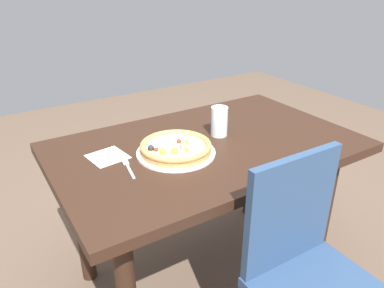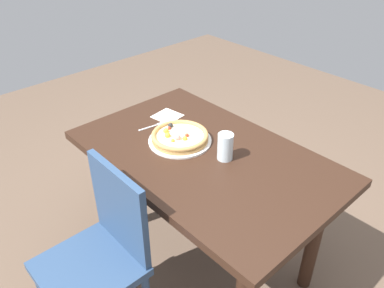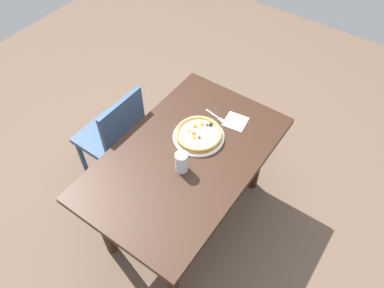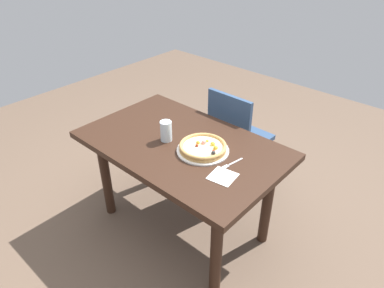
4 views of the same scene
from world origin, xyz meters
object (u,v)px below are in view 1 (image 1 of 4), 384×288
dining_table (207,164)px  drinking_glass (219,121)px  plate (176,153)px  fork (128,166)px  chair_near (311,275)px  napkin (108,157)px  pizza (176,147)px

dining_table → drinking_glass: 0.20m
plate → fork: size_ratio=1.97×
dining_table → chair_near: chair_near is taller
chair_near → drinking_glass: chair_near is taller
dining_table → napkin: napkin is taller
pizza → napkin: 0.28m
fork → drinking_glass: size_ratio=1.22×
drinking_glass → chair_near: bearing=-98.0°
chair_near → pizza: chair_near is taller
pizza → dining_table: bearing=5.6°
plate → drinking_glass: bearing=12.9°
pizza → drinking_glass: 0.27m
chair_near → drinking_glass: (0.09, 0.67, 0.31)m
pizza → napkin: pizza is taller
plate → napkin: plate is taller
dining_table → fork: 0.39m
chair_near → napkin: bearing=-59.7°
plate → fork: plate is taller
fork → drinking_glass: 0.48m
fork → drinking_glass: bearing=-73.2°
drinking_glass → napkin: bearing=173.1°
chair_near → pizza: bearing=-74.0°
fork → chair_near: bearing=-138.3°
chair_near → fork: bearing=-57.5°
plate → drinking_glass: drinking_glass is taller
dining_table → napkin: 0.44m
chair_near → pizza: size_ratio=3.02×
dining_table → chair_near: 0.64m
fork → napkin: size_ratio=1.18×
dining_table → pizza: size_ratio=4.48×
plate → drinking_glass: 0.27m
chair_near → plate: (-0.17, 0.61, 0.24)m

